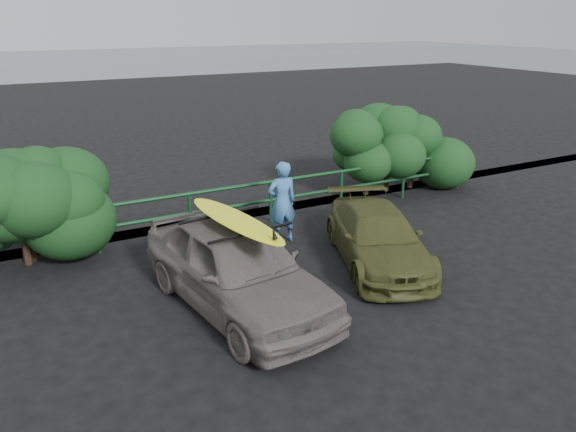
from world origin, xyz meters
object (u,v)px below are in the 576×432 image
(guardrail, at_px, (232,208))
(olive_vehicle, at_px, (378,237))
(sedan, at_px, (237,267))
(man, at_px, (282,202))
(surfboard, at_px, (235,220))

(guardrail, relative_size, olive_vehicle, 3.72)
(sedan, relative_size, man, 2.43)
(man, bearing_deg, surfboard, 52.52)
(guardrail, bearing_deg, sedan, -111.66)
(guardrail, distance_m, sedan, 3.73)
(surfboard, bearing_deg, sedan, 0.00)
(olive_vehicle, bearing_deg, man, 141.33)
(guardrail, xyz_separation_m, man, (0.68, -1.19, 0.38))
(guardrail, relative_size, surfboard, 5.12)
(sedan, bearing_deg, guardrail, 61.41)
(olive_vehicle, height_order, man, man)
(olive_vehicle, bearing_deg, sedan, -152.71)
(guardrail, xyz_separation_m, sedan, (-1.37, -3.46, 0.22))
(sedan, distance_m, surfboard, 0.83)
(olive_vehicle, relative_size, surfboard, 1.38)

